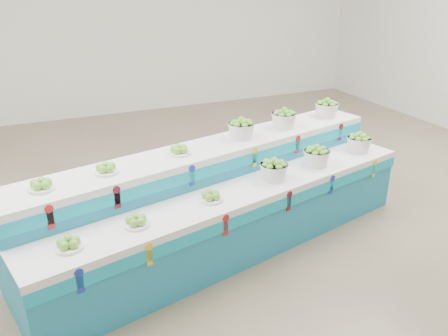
{
  "coord_description": "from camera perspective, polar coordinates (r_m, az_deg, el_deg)",
  "views": [
    {
      "loc": [
        -2.15,
        -4.38,
        2.7
      ],
      "look_at": [
        -0.41,
        -0.44,
        0.87
      ],
      "focal_mm": 37.18,
      "sensor_mm": 36.0,
      "label": 1
    }
  ],
  "objects": [
    {
      "name": "plate_lower_left",
      "position": [
        3.82,
        -18.56,
        -8.72
      ],
      "size": [
        0.27,
        0.27,
        0.1
      ],
      "primitive_type": "cylinder",
      "rotation": [
        0.0,
        0.0,
        0.23
      ],
      "color": "white",
      "rests_on": "display_stand"
    },
    {
      "name": "plate_lower_mid",
      "position": [
        3.99,
        -10.75,
        -6.37
      ],
      "size": [
        0.27,
        0.27,
        0.1
      ],
      "primitive_type": "cylinder",
      "rotation": [
        0.0,
        0.0,
        0.23
      ],
      "color": "white",
      "rests_on": "display_stand"
    },
    {
      "name": "basket_upper_left",
      "position": [
        5.04,
        2.13,
        4.84
      ],
      "size": [
        0.35,
        0.35,
        0.22
      ],
      "primitive_type": null,
      "rotation": [
        0.0,
        0.0,
        0.23
      ],
      "color": "silver",
      "rests_on": "display_stand"
    },
    {
      "name": "plate_lower_right",
      "position": [
        4.34,
        -1.6,
        -3.43
      ],
      "size": [
        0.27,
        0.27,
        0.1
      ],
      "primitive_type": "cylinder",
      "rotation": [
        0.0,
        0.0,
        0.23
      ],
      "color": "white",
      "rests_on": "display_stand"
    },
    {
      "name": "plate_upper_mid",
      "position": [
        4.31,
        -14.29,
        0.01
      ],
      "size": [
        0.27,
        0.27,
        0.1
      ],
      "primitive_type": "cylinder",
      "rotation": [
        0.0,
        0.0,
        0.23
      ],
      "color": "white",
      "rests_on": "display_stand"
    },
    {
      "name": "basket_upper_mid",
      "position": [
        5.45,
        7.37,
        6.06
      ],
      "size": [
        0.35,
        0.35,
        0.22
      ],
      "primitive_type": null,
      "rotation": [
        0.0,
        0.0,
        0.23
      ],
      "color": "silver",
      "rests_on": "display_stand"
    },
    {
      "name": "back_wall",
      "position": [
        9.65,
        -11.49,
        18.4
      ],
      "size": [
        10.0,
        0.0,
        10.0
      ],
      "primitive_type": "plane",
      "rotation": [
        1.57,
        0.0,
        0.0
      ],
      "color": "silver",
      "rests_on": "ground"
    },
    {
      "name": "basket_upper_right",
      "position": [
        5.97,
        12.51,
        7.2
      ],
      "size": [
        0.35,
        0.35,
        0.22
      ],
      "primitive_type": null,
      "rotation": [
        0.0,
        0.0,
        0.23
      ],
      "color": "silver",
      "rests_on": "display_stand"
    },
    {
      "name": "basket_lower_left",
      "position": [
        4.77,
        6.14,
        -0.22
      ],
      "size": [
        0.35,
        0.35,
        0.22
      ],
      "primitive_type": null,
      "rotation": [
        0.0,
        0.0,
        0.23
      ],
      "color": "silver",
      "rests_on": "display_stand"
    },
    {
      "name": "plate_upper_right",
      "position": [
        4.63,
        -5.52,
        2.27
      ],
      "size": [
        0.27,
        0.27,
        0.1
      ],
      "primitive_type": "cylinder",
      "rotation": [
        0.0,
        0.0,
        0.23
      ],
      "color": "white",
      "rests_on": "display_stand"
    },
    {
      "name": "basket_lower_right",
      "position": [
        5.75,
        16.26,
        3.05
      ],
      "size": [
        0.35,
        0.35,
        0.22
      ],
      "primitive_type": null,
      "rotation": [
        0.0,
        0.0,
        0.23
      ],
      "color": "silver",
      "rests_on": "display_stand"
    },
    {
      "name": "basket_lower_mid",
      "position": [
        5.2,
        11.3,
        1.46
      ],
      "size": [
        0.35,
        0.35,
        0.22
      ],
      "primitive_type": null,
      "rotation": [
        0.0,
        0.0,
        0.23
      ],
      "color": "silver",
      "rests_on": "display_stand"
    },
    {
      "name": "ground",
      "position": [
        5.57,
        2.02,
        -5.98
      ],
      "size": [
        10.0,
        10.0,
        0.0
      ],
      "primitive_type": "plane",
      "color": "brown",
      "rests_on": "ground"
    },
    {
      "name": "plate_upper_left",
      "position": [
        4.15,
        -21.58,
        -1.87
      ],
      "size": [
        0.27,
        0.27,
        0.1
      ],
      "primitive_type": "cylinder",
      "rotation": [
        0.0,
        0.0,
        0.23
      ],
      "color": "white",
      "rests_on": "display_stand"
    },
    {
      "name": "display_stand",
      "position": [
        4.84,
        0.0,
        -3.93
      ],
      "size": [
        4.47,
        2.08,
        1.02
      ],
      "primitive_type": null,
      "rotation": [
        0.0,
        0.0,
        0.23
      ],
      "color": "teal",
      "rests_on": "ground"
    }
  ]
}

